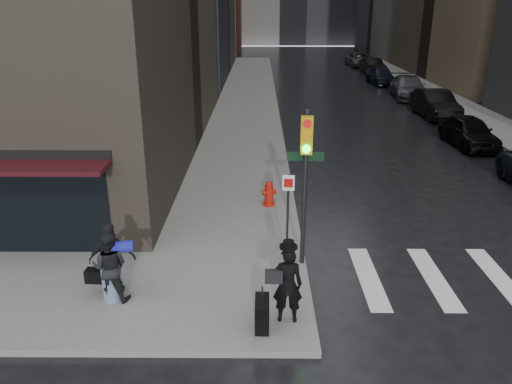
# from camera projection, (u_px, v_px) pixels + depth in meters

# --- Properties ---
(ground) EXTENTS (140.00, 140.00, 0.00)m
(ground) POSITION_uv_depth(u_px,v_px,m) (223.00, 299.00, 11.31)
(ground) COLOR black
(ground) RESTS_ON ground
(sidewalk_left) EXTENTS (4.00, 50.00, 0.15)m
(sidewalk_left) POSITION_uv_depth(u_px,v_px,m) (248.00, 94.00, 36.53)
(sidewalk_left) COLOR slate
(sidewalk_left) RESTS_ON ground
(sidewalk_right) EXTENTS (3.00, 50.00, 0.15)m
(sidewalk_right) POSITION_uv_depth(u_px,v_px,m) (433.00, 94.00, 36.44)
(sidewalk_right) COLOR slate
(sidewalk_right) RESTS_ON ground
(man_overcoat) EXTENTS (0.96, 0.91, 1.85)m
(man_overcoat) POSITION_uv_depth(u_px,v_px,m) (282.00, 290.00, 9.98)
(man_overcoat) COLOR black
(man_overcoat) RESTS_ON ground
(man_jeans) EXTENTS (1.15, 0.64, 1.62)m
(man_jeans) POSITION_uv_depth(u_px,v_px,m) (110.00, 266.00, 10.79)
(man_jeans) COLOR black
(man_jeans) RESTS_ON ground
(man_greycoat) EXTENTS (1.06, 0.57, 1.72)m
(man_greycoat) POSITION_uv_depth(u_px,v_px,m) (113.00, 259.00, 10.98)
(man_greycoat) COLOR black
(man_greycoat) RESTS_ON ground
(traffic_light) EXTENTS (0.97, 0.47, 3.89)m
(traffic_light) POSITION_uv_depth(u_px,v_px,m) (304.00, 169.00, 11.65)
(traffic_light) COLOR black
(traffic_light) RESTS_ON ground
(fire_hydrant) EXTENTS (0.48, 0.36, 0.83)m
(fire_hydrant) POSITION_uv_depth(u_px,v_px,m) (269.00, 195.00, 16.06)
(fire_hydrant) COLOR #AE150A
(fire_hydrant) RESTS_ON ground
(parked_car_1) EXTENTS (1.82, 4.20, 1.41)m
(parked_car_1) POSITION_uv_depth(u_px,v_px,m) (469.00, 131.00, 23.18)
(parked_car_1) COLOR black
(parked_car_1) RESTS_ON ground
(parked_car_2) EXTENTS (1.80, 4.77, 1.56)m
(parked_car_2) POSITION_uv_depth(u_px,v_px,m) (435.00, 104.00, 29.11)
(parked_car_2) COLOR black
(parked_car_2) RESTS_ON ground
(parked_car_3) EXTENTS (2.56, 5.33, 1.50)m
(parked_car_3) POSITION_uv_depth(u_px,v_px,m) (408.00, 87.00, 35.07)
(parked_car_3) COLOR #3C3C41
(parked_car_3) RESTS_ON ground
(parked_car_4) EXTENTS (1.91, 4.36, 1.46)m
(parked_car_4) POSITION_uv_depth(u_px,v_px,m) (381.00, 75.00, 41.04)
(parked_car_4) COLOR black
(parked_car_4) RESTS_ON ground
(parked_car_5) EXTENTS (1.97, 4.50, 1.44)m
(parked_car_5) POSITION_uv_depth(u_px,v_px,m) (373.00, 66.00, 46.99)
(parked_car_5) COLOR black
(parked_car_5) RESTS_ON ground
(parked_car_6) EXTENTS (2.60, 5.15, 1.40)m
(parked_car_6) POSITION_uv_depth(u_px,v_px,m) (359.00, 59.00, 52.95)
(parked_car_6) COLOR #444449
(parked_car_6) RESTS_ON ground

